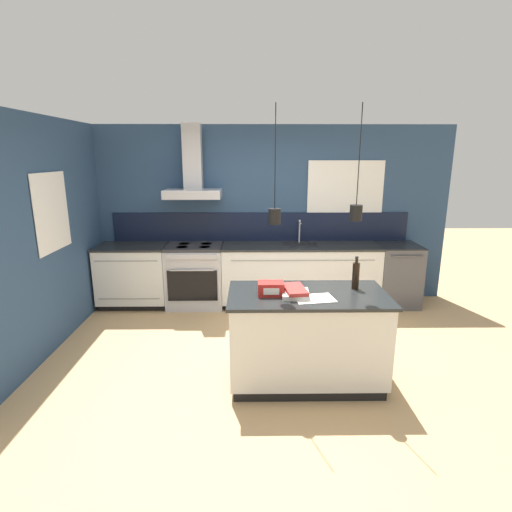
{
  "coord_description": "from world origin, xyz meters",
  "views": [
    {
      "loc": [
        -0.15,
        -3.94,
        2.17
      ],
      "look_at": [
        -0.09,
        0.49,
        1.05
      ],
      "focal_mm": 28.0,
      "sensor_mm": 36.0,
      "label": 1
    }
  ],
  "objects_px": {
    "book_stack": "(295,292)",
    "red_supply_box": "(271,289)",
    "bottle_on_island": "(356,275)",
    "oven_range": "(195,275)",
    "dishwasher": "(396,275)"
  },
  "relations": [
    {
      "from": "bottle_on_island",
      "to": "book_stack",
      "type": "xyz_separation_m",
      "value": [
        -0.61,
        -0.2,
        -0.1
      ]
    },
    {
      "from": "bottle_on_island",
      "to": "red_supply_box",
      "type": "bearing_deg",
      "value": -168.68
    },
    {
      "from": "dishwasher",
      "to": "bottle_on_island",
      "type": "bearing_deg",
      "value": -120.27
    },
    {
      "from": "oven_range",
      "to": "book_stack",
      "type": "distance_m",
      "value": 2.52
    },
    {
      "from": "book_stack",
      "to": "red_supply_box",
      "type": "bearing_deg",
      "value": 171.14
    },
    {
      "from": "bottle_on_island",
      "to": "oven_range",
      "type": "bearing_deg",
      "value": 133.27
    },
    {
      "from": "oven_range",
      "to": "dishwasher",
      "type": "height_order",
      "value": "same"
    },
    {
      "from": "bottle_on_island",
      "to": "red_supply_box",
      "type": "relative_size",
      "value": 1.35
    },
    {
      "from": "dishwasher",
      "to": "red_supply_box",
      "type": "relative_size",
      "value": 3.8
    },
    {
      "from": "bottle_on_island",
      "to": "dishwasher",
      "type": "bearing_deg",
      "value": 59.73
    },
    {
      "from": "dishwasher",
      "to": "bottle_on_island",
      "type": "height_order",
      "value": "bottle_on_island"
    },
    {
      "from": "oven_range",
      "to": "bottle_on_island",
      "type": "relative_size",
      "value": 2.81
    },
    {
      "from": "book_stack",
      "to": "red_supply_box",
      "type": "distance_m",
      "value": 0.23
    },
    {
      "from": "bottle_on_island",
      "to": "red_supply_box",
      "type": "xyz_separation_m",
      "value": [
        -0.83,
        -0.17,
        -0.08
      ]
    },
    {
      "from": "bottle_on_island",
      "to": "red_supply_box",
      "type": "distance_m",
      "value": 0.85
    }
  ]
}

